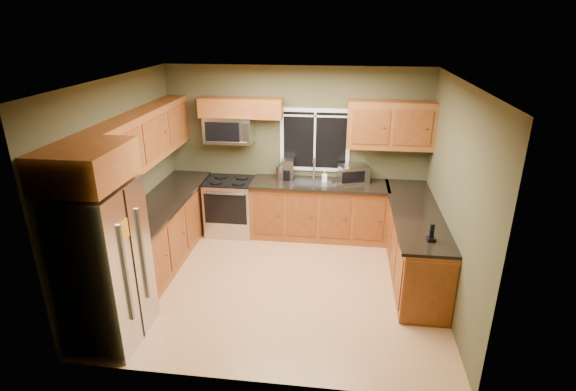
% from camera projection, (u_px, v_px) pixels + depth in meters
% --- Properties ---
extents(floor, '(4.20, 4.20, 0.00)m').
position_uv_depth(floor, '(281.00, 283.00, 6.12)').
color(floor, tan).
rests_on(floor, ground).
extents(ceiling, '(4.20, 4.20, 0.00)m').
position_uv_depth(ceiling, '(280.00, 80.00, 5.12)').
color(ceiling, white).
rests_on(ceiling, back_wall).
extents(back_wall, '(4.20, 0.00, 4.20)m').
position_uv_depth(back_wall, '(296.00, 151.00, 7.28)').
color(back_wall, '#49472A').
rests_on(back_wall, ground).
extents(front_wall, '(4.20, 0.00, 4.20)m').
position_uv_depth(front_wall, '(252.00, 263.00, 3.96)').
color(front_wall, '#49472A').
rests_on(front_wall, ground).
extents(left_wall, '(0.00, 3.60, 3.60)m').
position_uv_depth(left_wall, '(122.00, 183.00, 5.87)').
color(left_wall, '#49472A').
rests_on(left_wall, ground).
extents(right_wall, '(0.00, 3.60, 3.60)m').
position_uv_depth(right_wall, '(454.00, 199.00, 5.38)').
color(right_wall, '#49472A').
rests_on(right_wall, ground).
extents(window, '(1.12, 0.03, 1.02)m').
position_uv_depth(window, '(315.00, 140.00, 7.16)').
color(window, white).
rests_on(window, back_wall).
extents(base_cabinets_left, '(0.60, 2.65, 0.90)m').
position_uv_depth(base_cabinets_left, '(164.00, 231.00, 6.60)').
color(base_cabinets_left, brown).
rests_on(base_cabinets_left, ground).
extents(countertop_left, '(0.65, 2.65, 0.04)m').
position_uv_depth(countertop_left, '(163.00, 201.00, 6.42)').
color(countertop_left, black).
rests_on(countertop_left, base_cabinets_left).
extents(base_cabinets_back, '(2.17, 0.60, 0.90)m').
position_uv_depth(base_cabinets_back, '(319.00, 211.00, 7.29)').
color(base_cabinets_back, brown).
rests_on(base_cabinets_back, ground).
extents(countertop_back, '(2.17, 0.65, 0.04)m').
position_uv_depth(countertop_back, '(320.00, 184.00, 7.09)').
color(countertop_back, black).
rests_on(countertop_back, base_cabinets_back).
extents(base_cabinets_peninsula, '(0.60, 2.52, 0.90)m').
position_uv_depth(base_cabinets_peninsula, '(414.00, 243.00, 6.24)').
color(base_cabinets_peninsula, brown).
rests_on(base_cabinets_peninsula, ground).
extents(countertop_peninsula, '(0.65, 2.50, 0.04)m').
position_uv_depth(countertop_peninsula, '(416.00, 212.00, 6.08)').
color(countertop_peninsula, black).
rests_on(countertop_peninsula, base_cabinets_peninsula).
extents(upper_cabinets_left, '(0.33, 2.65, 0.72)m').
position_uv_depth(upper_cabinets_left, '(144.00, 137.00, 6.10)').
color(upper_cabinets_left, brown).
rests_on(upper_cabinets_left, left_wall).
extents(upper_cabinets_back_left, '(1.30, 0.33, 0.30)m').
position_uv_depth(upper_cabinets_back_left, '(241.00, 108.00, 6.96)').
color(upper_cabinets_back_left, brown).
rests_on(upper_cabinets_back_left, back_wall).
extents(upper_cabinets_back_right, '(1.30, 0.33, 0.72)m').
position_uv_depth(upper_cabinets_back_right, '(391.00, 125.00, 6.77)').
color(upper_cabinets_back_right, brown).
rests_on(upper_cabinets_back_right, back_wall).
extents(upper_cabinet_over_fridge, '(0.72, 0.90, 0.38)m').
position_uv_depth(upper_cabinet_over_fridge, '(85.00, 165.00, 4.37)').
color(upper_cabinet_over_fridge, brown).
rests_on(upper_cabinet_over_fridge, left_wall).
extents(refrigerator, '(0.74, 0.90, 1.80)m').
position_uv_depth(refrigerator, '(103.00, 266.00, 4.79)').
color(refrigerator, '#B7B7BC').
rests_on(refrigerator, ground).
extents(range, '(0.76, 0.69, 0.94)m').
position_uv_depth(range, '(231.00, 206.00, 7.42)').
color(range, '#B7B7BC').
rests_on(range, ground).
extents(microwave, '(0.76, 0.41, 0.42)m').
position_uv_depth(microwave, '(229.00, 129.00, 7.09)').
color(microwave, '#B7B7BC').
rests_on(microwave, back_wall).
extents(sink, '(0.60, 0.42, 0.36)m').
position_uv_depth(sink, '(313.00, 182.00, 7.11)').
color(sink, slate).
rests_on(sink, countertop_back).
extents(toaster_oven, '(0.52, 0.46, 0.27)m').
position_uv_depth(toaster_oven, '(353.00, 174.00, 7.08)').
color(toaster_oven, '#B7B7BC').
rests_on(toaster_oven, countertop_back).
extents(coffee_maker, '(0.21, 0.27, 0.32)m').
position_uv_depth(coffee_maker, '(287.00, 170.00, 7.23)').
color(coffee_maker, slate).
rests_on(coffee_maker, countertop_back).
extents(kettle, '(0.19, 0.19, 0.28)m').
position_uv_depth(kettle, '(281.00, 172.00, 7.20)').
color(kettle, '#B7B7BC').
rests_on(kettle, countertop_back).
extents(paper_towel_roll, '(0.14, 0.14, 0.29)m').
position_uv_depth(paper_towel_roll, '(348.00, 173.00, 7.13)').
color(paper_towel_roll, white).
rests_on(paper_towel_roll, countertop_back).
extents(soap_bottle_a, '(0.15, 0.15, 0.30)m').
position_uv_depth(soap_bottle_a, '(286.00, 169.00, 7.26)').
color(soap_bottle_a, orange).
rests_on(soap_bottle_a, countertop_back).
extents(soap_bottle_b, '(0.08, 0.09, 0.18)m').
position_uv_depth(soap_bottle_b, '(325.00, 176.00, 7.10)').
color(soap_bottle_b, white).
rests_on(soap_bottle_b, countertop_back).
extents(cordless_phone, '(0.11, 0.11, 0.21)m').
position_uv_depth(cordless_phone, '(431.00, 236.00, 5.22)').
color(cordless_phone, black).
rests_on(cordless_phone, countertop_peninsula).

